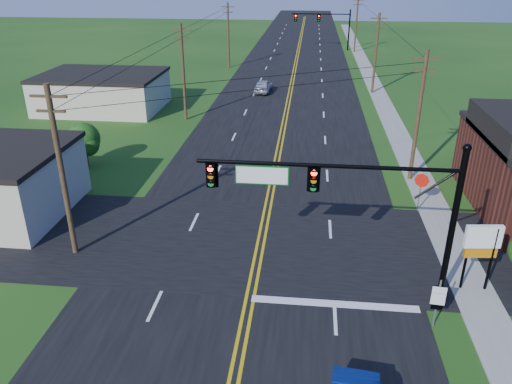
# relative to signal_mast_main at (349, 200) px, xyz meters

# --- Properties ---
(road_main) EXTENTS (16.00, 220.00, 0.04)m
(road_main) POSITION_rel_signal_mast_main_xyz_m (-4.34, 42.00, -4.73)
(road_main) COLOR black
(road_main) RESTS_ON ground
(road_cross) EXTENTS (70.00, 10.00, 0.04)m
(road_cross) POSITION_rel_signal_mast_main_xyz_m (-4.34, 4.00, -4.73)
(road_cross) COLOR black
(road_cross) RESTS_ON ground
(sidewalk) EXTENTS (2.00, 160.00, 0.08)m
(sidewalk) POSITION_rel_signal_mast_main_xyz_m (6.16, 32.00, -4.71)
(sidewalk) COLOR gray
(sidewalk) RESTS_ON ground
(signal_mast_main) EXTENTS (11.30, 0.60, 7.48)m
(signal_mast_main) POSITION_rel_signal_mast_main_xyz_m (0.00, 0.00, 0.00)
(signal_mast_main) COLOR black
(signal_mast_main) RESTS_ON ground
(signal_mast_far) EXTENTS (10.98, 0.60, 7.48)m
(signal_mast_far) POSITION_rel_signal_mast_main_xyz_m (0.10, 72.00, -0.20)
(signal_mast_far) COLOR black
(signal_mast_far) RESTS_ON ground
(cream_bldg_far) EXTENTS (12.20, 9.20, 3.70)m
(cream_bldg_far) POSITION_rel_signal_mast_main_xyz_m (-23.34, 30.00, -2.89)
(cream_bldg_far) COLOR beige
(cream_bldg_far) RESTS_ON ground
(utility_pole_left_a) EXTENTS (1.80, 0.28, 9.00)m
(utility_pole_left_a) POSITION_rel_signal_mast_main_xyz_m (-13.84, 2.00, -0.03)
(utility_pole_left_a) COLOR #342817
(utility_pole_left_a) RESTS_ON ground
(utility_pole_left_b) EXTENTS (1.80, 0.28, 9.00)m
(utility_pole_left_b) POSITION_rel_signal_mast_main_xyz_m (-13.84, 27.00, -0.03)
(utility_pole_left_b) COLOR #342817
(utility_pole_left_b) RESTS_ON ground
(utility_pole_left_c) EXTENTS (1.80, 0.28, 9.00)m
(utility_pole_left_c) POSITION_rel_signal_mast_main_xyz_m (-13.84, 54.00, -0.03)
(utility_pole_left_c) COLOR #342817
(utility_pole_left_c) RESTS_ON ground
(utility_pole_right_a) EXTENTS (1.80, 0.28, 9.00)m
(utility_pole_right_a) POSITION_rel_signal_mast_main_xyz_m (5.46, 14.00, -0.03)
(utility_pole_right_a) COLOR #342817
(utility_pole_right_a) RESTS_ON ground
(utility_pole_right_b) EXTENTS (1.80, 0.28, 9.00)m
(utility_pole_right_b) POSITION_rel_signal_mast_main_xyz_m (5.46, 40.00, -0.03)
(utility_pole_right_b) COLOR #342817
(utility_pole_right_b) RESTS_ON ground
(utility_pole_right_c) EXTENTS (1.80, 0.28, 9.00)m
(utility_pole_right_c) POSITION_rel_signal_mast_main_xyz_m (5.46, 70.00, -0.03)
(utility_pole_right_c) COLOR #342817
(utility_pole_right_c) RESTS_ON ground
(tree_right_back) EXTENTS (3.00, 3.00, 4.10)m
(tree_right_back) POSITION_rel_signal_mast_main_xyz_m (11.66, 18.00, -2.15)
(tree_right_back) COLOR #342817
(tree_right_back) RESTS_ON ground
(tree_left) EXTENTS (2.40, 2.40, 3.37)m
(tree_left) POSITION_rel_signal_mast_main_xyz_m (-18.34, 14.00, -2.59)
(tree_left) COLOR #342817
(tree_left) RESTS_ON ground
(distant_car) EXTENTS (2.09, 4.49, 1.49)m
(distant_car) POSITION_rel_signal_mast_main_xyz_m (-7.33, 38.97, -4.01)
(distant_car) COLOR silver
(distant_car) RESTS_ON ground
(route_sign) EXTENTS (0.58, 0.11, 2.31)m
(route_sign) POSITION_rel_signal_mast_main_xyz_m (3.77, -2.02, -3.40)
(route_sign) COLOR slate
(route_sign) RESTS_ON ground
(stop_sign) EXTENTS (0.83, 0.40, 2.51)m
(stop_sign) POSITION_rel_signal_mast_main_xyz_m (5.10, 8.98, -2.94)
(stop_sign) COLOR slate
(stop_sign) RESTS_ON ground
(pylon_sign) EXTENTS (1.67, 0.41, 3.40)m
(pylon_sign) POSITION_rel_signal_mast_main_xyz_m (6.16, 0.88, -2.27)
(pylon_sign) COLOR black
(pylon_sign) RESTS_ON ground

